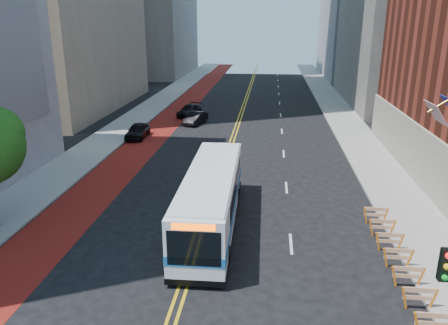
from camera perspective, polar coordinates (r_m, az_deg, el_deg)
name	(u,v)px	position (r m, az deg, el deg)	size (l,w,h in m)	color
ground	(175,311)	(18.42, -6.41, -18.70)	(160.00, 160.00, 0.00)	black
sidewalk_left	(125,127)	(48.22, -12.87, 4.60)	(4.00, 140.00, 0.15)	gray
sidewalk_right	(353,132)	(46.46, 16.49, 3.80)	(4.00, 140.00, 0.15)	gray
bus_lane_paint	(160,128)	(47.13, -8.35, 4.47)	(3.60, 140.00, 0.01)	maroon
center_line_inner	(234,130)	(45.84, 1.32, 4.27)	(0.14, 140.00, 0.01)	gold
center_line_outer	(237,130)	(45.81, 1.77, 4.26)	(0.14, 140.00, 0.01)	gold
lane_dashes	(281,115)	(53.50, 7.40, 6.15)	(0.14, 98.20, 0.01)	silver
construction_barriers	(403,264)	(21.45, 22.32, -12.16)	(1.42, 10.91, 1.00)	orange
transit_bus	(211,198)	(23.98, -1.66, -4.63)	(2.82, 12.06, 3.31)	white
car_a	(138,131)	(43.37, -11.22, 4.09)	(1.70, 4.22, 1.44)	black
car_b	(196,118)	(48.58, -3.72, 5.82)	(1.38, 3.97, 1.31)	black
car_c	(189,110)	(52.73, -4.55, 6.79)	(1.85, 4.54, 1.32)	black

